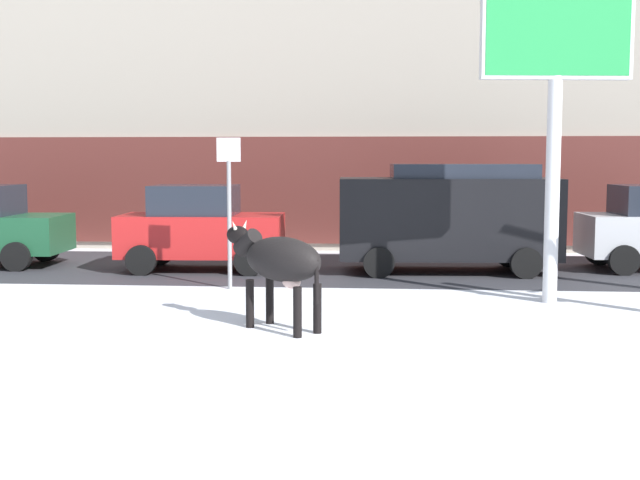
# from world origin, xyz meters

# --- Properties ---
(ground_plane) EXTENTS (120.00, 120.00, 0.00)m
(ground_plane) POSITION_xyz_m (0.00, 0.00, 0.00)
(ground_plane) COLOR white
(road_strip) EXTENTS (60.00, 5.60, 0.01)m
(road_strip) POSITION_xyz_m (0.00, 8.40, 0.00)
(road_strip) COLOR #333338
(road_strip) RESTS_ON ground
(building_facade) EXTENTS (44.00, 6.10, 13.00)m
(building_facade) POSITION_xyz_m (0.00, 14.89, 6.48)
(building_facade) COLOR #A39989
(building_facade) RESTS_ON ground
(cow_black) EXTENTS (1.73, 1.52, 1.54)m
(cow_black) POSITION_xyz_m (-0.77, 1.74, 0.99)
(cow_black) COLOR black
(cow_black) RESTS_ON ground
(billboard) EXTENTS (2.53, 0.52, 5.56)m
(billboard) POSITION_xyz_m (3.51, 4.34, 4.31)
(billboard) COLOR silver
(billboard) RESTS_ON ground
(car_red_hatchback) EXTENTS (3.58, 2.06, 1.86)m
(car_red_hatchback) POSITION_xyz_m (-3.33, 7.87, 0.93)
(car_red_hatchback) COLOR red
(car_red_hatchback) RESTS_ON ground
(car_black_van) EXTENTS (4.69, 2.30, 2.32)m
(car_black_van) POSITION_xyz_m (2.04, 8.03, 1.24)
(car_black_van) COLOR black
(car_black_van) RESTS_ON ground
(street_sign) EXTENTS (0.44, 0.08, 2.82)m
(street_sign) POSITION_xyz_m (-2.20, 5.36, 1.67)
(street_sign) COLOR gray
(street_sign) RESTS_ON ground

